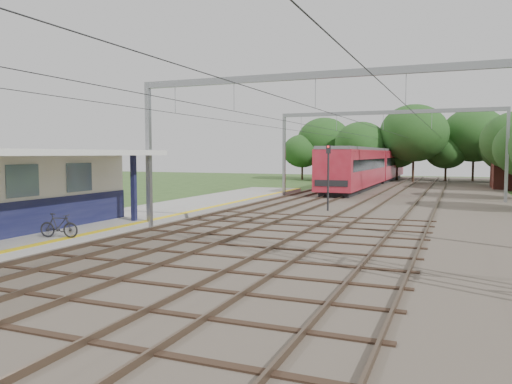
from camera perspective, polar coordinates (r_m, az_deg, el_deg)
The scene contains 9 objects.
ballast_bed at distance 35.73m, azimuth 14.33°, elevation -1.48°, with size 18.00×90.00×0.10m, color #473D33.
platform at distance 25.42m, azimuth -17.98°, elevation -3.61°, with size 5.00×52.00×0.35m, color gray.
yellow_stripe at distance 24.02m, azimuth -13.88°, elevation -3.55°, with size 0.45×52.00×0.01m, color yellow.
rail_tracks at distance 36.13m, azimuth 10.41°, elevation -1.15°, with size 11.80×88.00×0.15m.
catenary_system at distance 31.04m, azimuth 12.20°, elevation 7.79°, with size 17.22×88.00×7.00m.
tree_band at distance 62.56m, azimuth 17.67°, elevation 5.37°, with size 31.72×30.88×8.82m.
bicycle at distance 20.91m, azimuth -21.60°, elevation -3.59°, with size 0.45×1.59×0.95m, color black.
train at distance 59.02m, azimuth 13.09°, elevation 3.00°, with size 3.17×39.44×4.14m.
signal_post at distance 30.98m, azimuth 8.25°, elevation 2.41°, with size 0.32×0.28×4.16m.
Camera 1 is at (8.76, -5.23, 3.62)m, focal length 35.00 mm.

